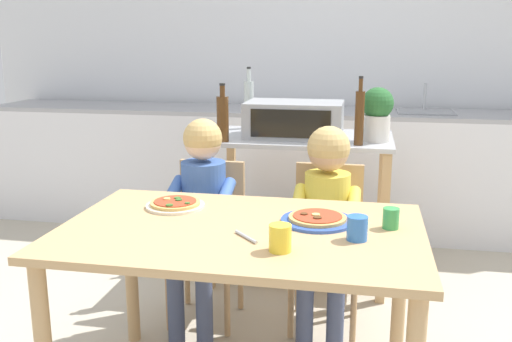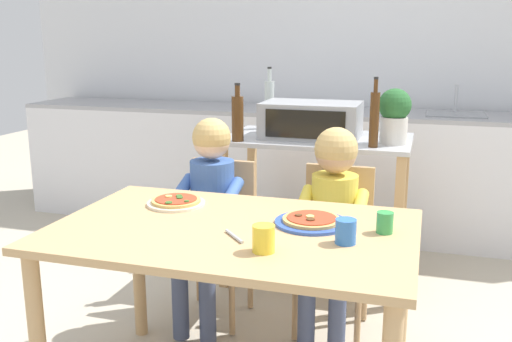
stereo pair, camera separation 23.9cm
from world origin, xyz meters
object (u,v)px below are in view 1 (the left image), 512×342
at_px(dining_table, 241,252).
at_px(child_in_blue_striped_shirt, 201,199).
at_px(dining_chair_right, 327,234).
at_px(pizza_plate_blue_rimmed, 317,219).
at_px(drinking_cup_yellow, 280,238).
at_px(child_in_yellow_shirt, 326,203).
at_px(drinking_cup_green, 391,218).
at_px(toaster_oven, 294,119).
at_px(potted_herb_plant, 377,113).
at_px(kitchen_island_cart, 300,183).
at_px(drinking_cup_blue, 357,228).
at_px(serving_spoon, 246,237).
at_px(dining_chair_left, 208,229).
at_px(pizza_plate_cream, 175,204).
at_px(bottle_tall_green_wine, 223,118).
at_px(bottle_slim_sauce, 249,104).
at_px(bottle_squat_spirits, 359,117).

relative_size(dining_table, child_in_blue_striped_shirt, 1.31).
height_order(dining_chair_right, pizza_plate_blue_rimmed, dining_chair_right).
height_order(dining_table, drinking_cup_yellow, drinking_cup_yellow).
distance_m(child_in_yellow_shirt, drinking_cup_green, 0.60).
bearing_deg(dining_table, toaster_oven, 88.27).
bearing_deg(potted_herb_plant, child_in_blue_striped_shirt, -143.06).
bearing_deg(toaster_oven, child_in_blue_striped_shirt, -118.01).
bearing_deg(kitchen_island_cart, dining_chair_right, -70.09).
distance_m(drinking_cup_yellow, drinking_cup_blue, 0.30).
distance_m(potted_herb_plant, serving_spoon, 1.43).
bearing_deg(drinking_cup_blue, dining_table, 172.97).
bearing_deg(drinking_cup_green, child_in_blue_striped_shirt, 151.55).
xyz_separation_m(dining_chair_left, pizza_plate_cream, (0.00, -0.49, 0.28)).
bearing_deg(drinking_cup_green, potted_herb_plant, 92.48).
bearing_deg(bottle_tall_green_wine, dining_chair_right, -26.24).
height_order(potted_herb_plant, child_in_blue_striped_shirt, potted_herb_plant).
relative_size(child_in_yellow_shirt, pizza_plate_blue_rimmed, 3.58).
height_order(drinking_cup_yellow, drinking_cup_blue, drinking_cup_yellow).
bearing_deg(drinking_cup_green, toaster_oven, 113.77).
distance_m(potted_herb_plant, child_in_yellow_shirt, 0.73).
bearing_deg(bottle_tall_green_wine, toaster_oven, 31.73).
height_order(child_in_blue_striped_shirt, serving_spoon, child_in_blue_striped_shirt).
xyz_separation_m(pizza_plate_cream, serving_spoon, (0.37, -0.32, -0.01)).
xyz_separation_m(toaster_oven, dining_table, (-0.04, -1.27, -0.33)).
bearing_deg(dining_chair_left, bottle_slim_sauce, 87.02).
bearing_deg(dining_chair_left, drinking_cup_yellow, -60.61).
height_order(bottle_tall_green_wine, child_in_blue_striped_shirt, bottle_tall_green_wine).
height_order(toaster_oven, potted_herb_plant, potted_herb_plant).
bearing_deg(kitchen_island_cart, drinking_cup_yellow, -85.95).
height_order(dining_chair_right, child_in_blue_striped_shirt, child_in_blue_striped_shirt).
height_order(bottle_squat_spirits, potted_herb_plant, bottle_squat_spirits).
xyz_separation_m(kitchen_island_cart, pizza_plate_blue_rimmed, (0.20, -1.18, 0.16)).
bearing_deg(potted_herb_plant, child_in_yellow_shirt, -111.32).
xyz_separation_m(potted_herb_plant, pizza_plate_cream, (-0.84, -1.00, -0.28)).
distance_m(kitchen_island_cart, child_in_yellow_shirt, 0.71).
xyz_separation_m(child_in_yellow_shirt, pizza_plate_blue_rimmed, (-0.00, -0.50, 0.08)).
height_order(dining_chair_right, pizza_plate_cream, dining_chair_right).
relative_size(potted_herb_plant, serving_spoon, 2.15).
xyz_separation_m(child_in_blue_striped_shirt, serving_spoon, (0.37, -0.69, 0.08)).
distance_m(bottle_tall_green_wine, drinking_cup_blue, 1.35).
height_order(dining_table, serving_spoon, serving_spoon).
bearing_deg(dining_table, serving_spoon, -68.78).
bearing_deg(kitchen_island_cart, potted_herb_plant, -12.49).
xyz_separation_m(bottle_squat_spirits, dining_chair_right, (-0.13, -0.34, -0.55)).
height_order(bottle_tall_green_wine, serving_spoon, bottle_tall_green_wine).
height_order(drinking_cup_green, serving_spoon, drinking_cup_green).
bearing_deg(bottle_squat_spirits, child_in_blue_striped_shirt, -146.12).
relative_size(bottle_tall_green_wine, serving_spoon, 2.30).
bearing_deg(bottle_squat_spirits, potted_herb_plant, 54.21).
bearing_deg(dining_chair_left, child_in_blue_striped_shirt, -90.00).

